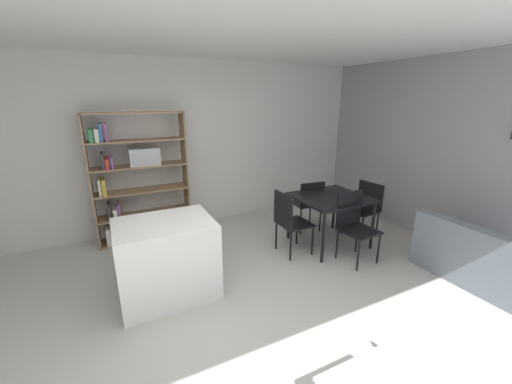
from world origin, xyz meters
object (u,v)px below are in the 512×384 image
at_px(dining_chair_window_side, 365,204).
at_px(dining_chair_near, 354,221).
at_px(dining_chair_island_side, 289,218).
at_px(open_bookshelf, 134,176).
at_px(kitchen_island, 167,259).
at_px(child_chair_right, 422,374).
at_px(dining_chair_far, 309,201).
at_px(dining_table, 331,201).

relative_size(dining_chair_window_side, dining_chair_near, 0.92).
bearing_deg(dining_chair_near, dining_chair_island_side, 141.88).
bearing_deg(open_bookshelf, dining_chair_near, -37.57).
bearing_deg(open_bookshelf, kitchen_island, -85.77).
relative_size(child_chair_right, dining_chair_near, 0.60).
height_order(child_chair_right, dining_chair_far, dining_chair_far).
bearing_deg(child_chair_right, dining_chair_window_side, 130.83).
xyz_separation_m(child_chair_right, dining_chair_near, (1.17, 1.90, 0.22)).
bearing_deg(dining_table, child_chair_right, -115.96).
bearing_deg(dining_chair_far, dining_chair_window_side, 152.43).
height_order(kitchen_island, dining_chair_far, kitchen_island).
height_order(kitchen_island, dining_chair_window_side, kitchen_island).
distance_m(dining_table, dining_chair_far, 0.54).
relative_size(kitchen_island, dining_chair_near, 1.09).
bearing_deg(dining_chair_window_side, dining_chair_island_side, -97.01).
bearing_deg(dining_chair_far, child_chair_right, 75.19).
bearing_deg(dining_chair_near, dining_chair_far, 86.70).
height_order(kitchen_island, child_chair_right, kitchen_island).
bearing_deg(kitchen_island, dining_table, 4.70).
distance_m(kitchen_island, dining_chair_island_side, 1.75).
distance_m(dining_chair_island_side, dining_chair_near, 0.89).
relative_size(dining_chair_far, dining_chair_island_side, 0.95).
bearing_deg(dining_chair_island_side, dining_table, -90.29).
height_order(dining_table, dining_chair_island_side, dining_chair_island_side).
xyz_separation_m(dining_table, dining_chair_far, (-0.01, 0.52, -0.15)).
bearing_deg(dining_table, dining_chair_island_side, -179.96).
xyz_separation_m(kitchen_island, child_chair_right, (1.30, -2.21, -0.11)).
xyz_separation_m(open_bookshelf, dining_chair_far, (2.59, -0.97, -0.51)).
height_order(kitchen_island, open_bookshelf, open_bookshelf).
relative_size(dining_table, dining_chair_far, 1.18).
distance_m(kitchen_island, dining_chair_far, 2.57).
bearing_deg(open_bookshelf, dining_table, -29.83).
height_order(dining_chair_window_side, dining_chair_island_side, dining_chair_island_side).
bearing_deg(open_bookshelf, dining_chair_window_side, -23.91).
distance_m(dining_chair_far, dining_chair_near, 1.03).
relative_size(dining_chair_far, dining_chair_near, 0.92).
bearing_deg(dining_chair_far, dining_chair_island_side, 42.54).
distance_m(dining_chair_window_side, dining_chair_near, 0.90).
relative_size(dining_table, dining_chair_near, 1.09).
distance_m(child_chair_right, dining_chair_near, 2.24).
bearing_deg(dining_chair_near, dining_table, 85.75).
height_order(open_bookshelf, dining_chair_far, open_bookshelf).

